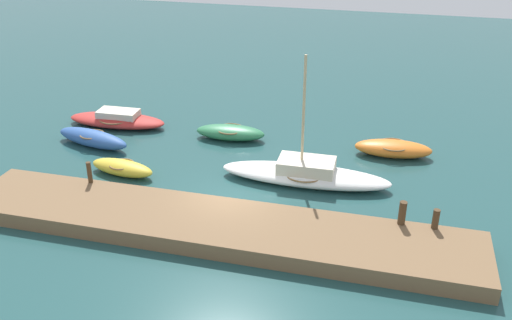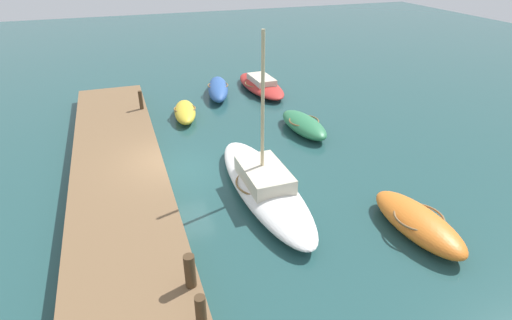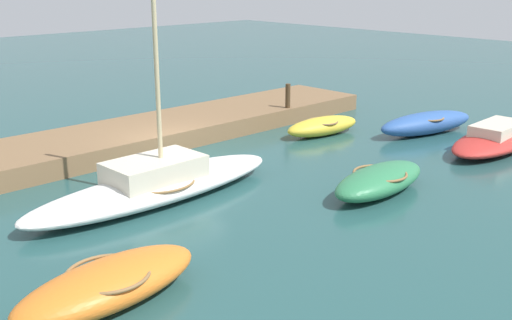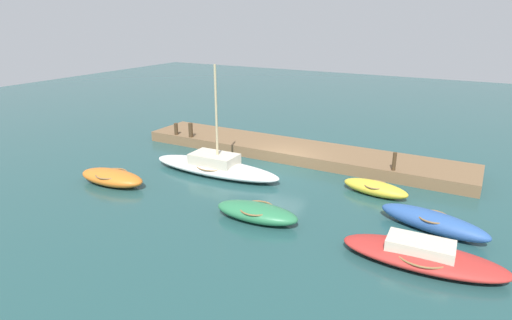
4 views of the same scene
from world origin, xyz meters
name	(u,v)px [view 4 (image 4 of 4)]	position (x,y,z in m)	size (l,w,h in m)	color
ground_plane	(281,167)	(0.00, 0.00, 0.00)	(84.00, 84.00, 0.00)	#234C4C
dock_platform	(297,151)	(0.00, -2.20, 0.32)	(20.29, 3.43, 0.64)	brown
rowboat_orange	(112,177)	(6.39, 6.62, 0.40)	(3.84, 1.73, 0.78)	orange
sailboat_white	(215,166)	(2.68, 2.77, 0.45)	(7.71, 2.13, 5.89)	white
dinghy_yellow	(375,188)	(-5.67, 1.40, 0.34)	(3.32, 1.53, 0.67)	gold
motorboat_red	(422,255)	(-8.64, 6.71, 0.37)	(5.61, 2.16, 0.91)	#B72D28
rowboat_blue	(433,222)	(-8.60, 3.95, 0.41)	(4.49, 2.14, 0.82)	#2D569E
rowboat_green	(257,212)	(-2.01, 6.55, 0.38)	(3.75, 1.62, 0.74)	#2D7A4C
mooring_post_west	(394,161)	(-6.03, -0.73, 1.12)	(0.20, 0.20, 0.95)	#47331E
mooring_post_mid_west	(191,130)	(6.95, -0.73, 1.11)	(0.28, 0.28, 0.94)	#47331E
mooring_post_mid_east	(176,129)	(8.16, -0.73, 1.03)	(0.25, 0.25, 0.78)	#47331E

